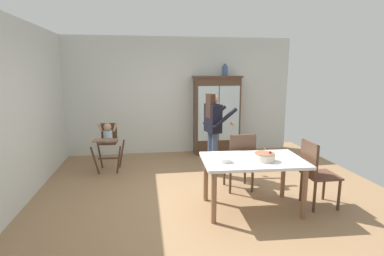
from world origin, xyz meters
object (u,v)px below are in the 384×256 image
(serving_bowl, at_px, (225,160))
(dining_chair_right_end, at_px, (315,169))
(ceramic_vase, at_px, (225,71))
(china_cabinet, at_px, (217,115))
(dining_table, at_px, (253,166))
(birthday_cake, at_px, (265,157))
(high_chair_with_toddler, at_px, (108,138))
(dining_chair_far_side, at_px, (240,158))
(adult_person, at_px, (213,124))

(serving_bowl, distance_m, dining_chair_right_end, 1.35)
(ceramic_vase, bearing_deg, china_cabinet, -178.82)
(dining_table, height_order, birthday_cake, birthday_cake)
(high_chair_with_toddler, bearing_deg, china_cabinet, 24.97)
(china_cabinet, bearing_deg, dining_chair_right_end, -76.55)
(high_chair_with_toddler, distance_m, dining_table, 2.97)
(birthday_cake, relative_size, dining_chair_right_end, 0.29)
(ceramic_vase, relative_size, dining_table, 0.19)
(birthday_cake, relative_size, dining_chair_far_side, 0.29)
(china_cabinet, height_order, dining_chair_far_side, china_cabinet)
(high_chair_with_toddler, xyz_separation_m, serving_bowl, (1.76, -2.10, 0.11))
(china_cabinet, distance_m, adult_person, 1.51)
(dining_chair_far_side, bearing_deg, serving_bowl, 58.18)
(high_chair_with_toddler, distance_m, dining_chair_right_end, 3.73)
(china_cabinet, bearing_deg, dining_chair_far_side, -93.80)
(dining_table, bearing_deg, dining_chair_far_side, 86.55)
(china_cabinet, relative_size, high_chair_with_toddler, 1.92)
(dining_chair_far_side, bearing_deg, high_chair_with_toddler, -31.26)
(adult_person, xyz_separation_m, dining_chair_right_end, (1.13, -1.56, -0.41))
(birthday_cake, relative_size, serving_bowl, 1.56)
(china_cabinet, height_order, birthday_cake, china_cabinet)
(dining_chair_far_side, bearing_deg, china_cabinet, -93.59)
(birthday_cake, height_order, dining_chair_far_side, dining_chair_far_side)
(china_cabinet, relative_size, serving_bowl, 10.12)
(dining_table, distance_m, dining_chair_far_side, 0.66)
(ceramic_vase, bearing_deg, adult_person, -112.20)
(china_cabinet, xyz_separation_m, dining_table, (-0.19, -2.95, -0.28))
(china_cabinet, bearing_deg, dining_table, -93.73)
(serving_bowl, relative_size, dining_chair_far_side, 0.19)
(china_cabinet, distance_m, dining_chair_right_end, 3.11)
(ceramic_vase, xyz_separation_m, dining_chair_far_side, (-0.33, -2.30, -1.38))
(high_chair_with_toddler, distance_m, serving_bowl, 2.74)
(dining_chair_right_end, bearing_deg, ceramic_vase, 10.76)
(dining_chair_far_side, bearing_deg, birthday_cake, 96.57)
(high_chair_with_toddler, bearing_deg, dining_table, -39.21)
(ceramic_vase, bearing_deg, high_chair_with_toddler, -159.85)
(dining_chair_far_side, bearing_deg, dining_chair_right_end, 141.09)
(serving_bowl, xyz_separation_m, dining_chair_far_side, (0.46, 0.74, -0.21))
(dining_chair_far_side, bearing_deg, adult_person, -72.76)
(adult_person, height_order, birthday_cake, adult_person)
(adult_person, relative_size, dining_chair_far_side, 1.59)
(dining_chair_far_side, relative_size, dining_chair_right_end, 1.00)
(high_chair_with_toddler, xyz_separation_m, birthday_cake, (2.31, -2.12, 0.14))
(dining_chair_right_end, bearing_deg, birthday_cake, 94.48)
(adult_person, relative_size, serving_bowl, 8.50)
(china_cabinet, xyz_separation_m, ceramic_vase, (0.18, 0.00, 1.02))
(ceramic_vase, height_order, dining_chair_right_end, ceramic_vase)
(high_chair_with_toddler, distance_m, birthday_cake, 3.14)
(birthday_cake, bearing_deg, dining_chair_right_end, 3.88)
(ceramic_vase, distance_m, serving_bowl, 3.35)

